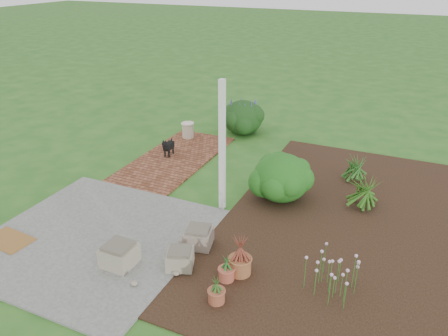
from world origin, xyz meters
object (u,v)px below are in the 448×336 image
at_px(black_dog, 168,146).
at_px(evergreen_shrub, 282,176).
at_px(cream_ceramic_urn, 188,130).
at_px(stone_trough_near, 180,259).

height_order(black_dog, evergreen_shrub, evergreen_shrub).
xyz_separation_m(cream_ceramic_urn, evergreen_shrub, (3.27, -2.15, 0.26)).
bearing_deg(evergreen_shrub, stone_trough_near, -104.83).
bearing_deg(black_dog, stone_trough_near, -62.20).
relative_size(cream_ceramic_urn, evergreen_shrub, 0.36).
relative_size(black_dog, evergreen_shrub, 0.45).
height_order(stone_trough_near, evergreen_shrub, evergreen_shrub).
bearing_deg(cream_ceramic_urn, black_dog, -82.75).
xyz_separation_m(black_dog, evergreen_shrub, (3.11, -0.87, 0.21)).
xyz_separation_m(black_dog, cream_ceramic_urn, (-0.16, 1.29, -0.06)).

